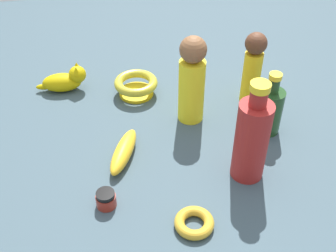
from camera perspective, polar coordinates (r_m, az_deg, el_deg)
name	(u,v)px	position (r m, az deg, el deg)	size (l,w,h in m)	color
ground	(168,138)	(1.16, 0.00, -1.60)	(2.00, 2.00, 0.00)	#384C56
banana	(124,151)	(1.09, -5.95, -3.40)	(0.17, 0.04, 0.04)	yellow
bottle_short	(269,109)	(1.17, 13.37, 2.17)	(0.07, 0.07, 0.18)	#1F431E
bottle_tall	(252,139)	(1.00, 11.12, -1.65)	(0.08, 0.08, 0.27)	maroon
bowl	(136,85)	(1.30, -4.29, 5.50)	(0.13, 0.13, 0.05)	yellow
person_figure_adult	(253,66)	(1.25, 11.25, 7.86)	(0.06, 0.06, 0.22)	yellow
bangle	(194,223)	(0.95, 3.51, -12.76)	(0.09, 0.09, 0.02)	gold
nail_polish_jar	(106,199)	(0.99, -8.29, -9.62)	(0.05, 0.05, 0.04)	maroon
person_figure_child	(192,80)	(1.15, 3.21, 6.16)	(0.09, 0.09, 0.26)	yellow
cat_figurine	(66,80)	(1.35, -13.49, 5.99)	(0.16, 0.07, 0.09)	#BEA408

